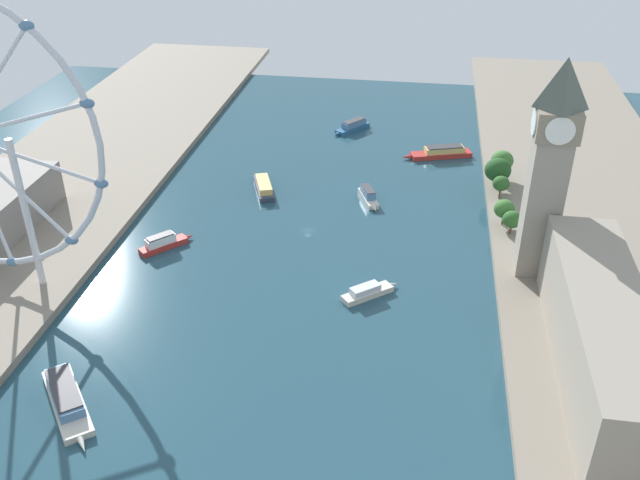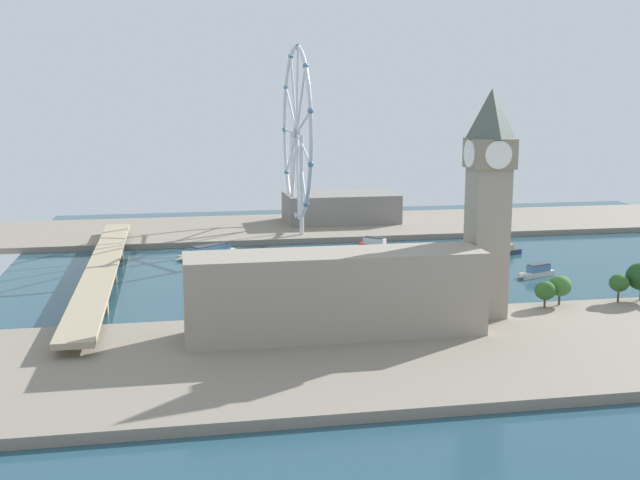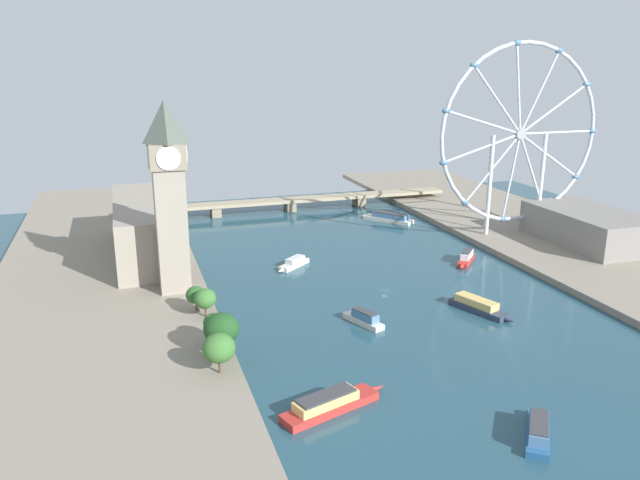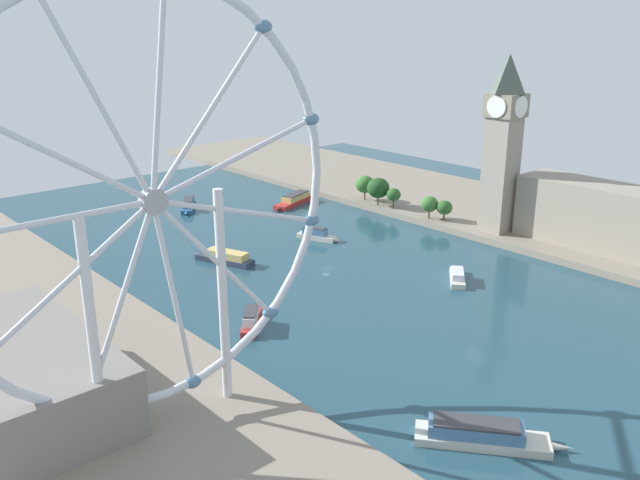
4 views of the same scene
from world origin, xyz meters
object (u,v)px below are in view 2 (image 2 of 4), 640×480
Objects in this scene: clock_tower at (488,200)px; tour_boat_2 at (376,244)px; riverside_hall at (341,207)px; tour_boat_0 at (537,272)px; parliament_block at (335,293)px; ferris_wheel at (297,135)px; tour_boat_6 at (499,251)px; river_bridge at (102,269)px; tour_boat_4 at (208,251)px; tour_boat_3 at (380,283)px.

clock_tower is 4.08× the size of tour_boat_2.
tour_boat_0 is (-150.89, -56.91, -9.32)m from riverside_hall.
riverside_hall is 3.51× the size of tour_boat_2.
riverside_hall is (228.24, -50.65, -4.96)m from parliament_block.
ferris_wheel is 130.95m from tour_boat_6.
river_bridge is at bearing 39.13° from parliament_block.
tour_boat_0 is at bearing -113.35° from tour_boat_6.
parliament_block is 155.04m from tour_boat_4.
ferris_wheel is 81.35m from tour_boat_2.
parliament_block is 3.26× the size of tour_boat_6.
tour_boat_3 is 104.96m from tour_boat_4.
clock_tower reaches higher than tour_boat_3.
tour_boat_2 reaches higher than tour_boat_0.
river_bridge is at bearing 9.09° from tour_boat_4.
clock_tower is 218.52m from riverside_hall.
clock_tower is 2.66× the size of tour_boat_6.
ferris_wheel reaches higher than clock_tower.
clock_tower reaches higher than river_bridge.
river_bridge is 11.42× the size of tour_boat_2.
tour_boat_4 is at bearing 132.54° from riverside_hall.
riverside_hall is 184.16m from river_bridge.
clock_tower is 63.72m from parliament_block.
parliament_block is 4.53× the size of tour_boat_0.
clock_tower reaches higher than riverside_hall.
clock_tower reaches higher than tour_boat_0.
tour_boat_4 is at bearing 149.98° from tour_boat_6.
ferris_wheel is (190.51, 36.62, 13.28)m from clock_tower.
parliament_block reaches higher than tour_boat_6.
parliament_block is 163.19m from tour_boat_2.
tour_boat_6 is (55.49, -76.47, 0.40)m from tour_boat_3.
riverside_hall is at bearing 135.09° from tour_boat_2.
tour_boat_3 is (-157.87, 16.96, -9.79)m from riverside_hall.
tour_boat_6 is (48.50, -2.61, -0.07)m from tour_boat_0.
clock_tower is at bearing -169.12° from ferris_wheel.
riverside_hall is at bearing -45.64° from river_bridge.
ferris_wheel is at bearing 10.88° from clock_tower.
parliament_block is at bearing 64.41° from tour_boat_4.
tour_boat_2 is 85.45m from tour_boat_3.
clock_tower is 3.97× the size of tour_boat_3.
parliament_block reaches higher than river_bridge.
river_bridge is 192.97m from tour_boat_6.
tour_boat_2 is at bearing -177.51° from riverside_hall.
ferris_wheel reaches higher than tour_boat_2.
ferris_wheel reaches higher than tour_boat_4.
riverside_hall is 161.53m from tour_boat_0.
tour_boat_2 is (153.39, -53.90, -14.10)m from parliament_block.
ferris_wheel is 60.86m from riverside_hall.
tour_boat_4 is (80.25, 67.64, 0.59)m from tour_boat_3.
tour_boat_6 is (-24.76, -144.11, -0.19)m from tour_boat_4.
tour_boat_2 is (141.18, 2.30, -41.55)m from clock_tower.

